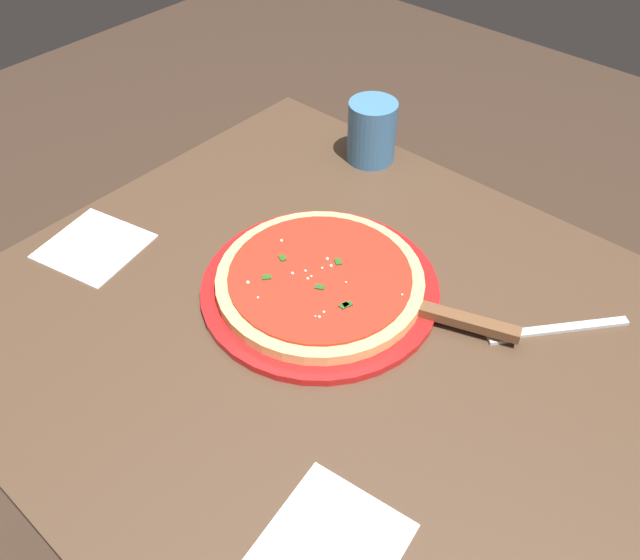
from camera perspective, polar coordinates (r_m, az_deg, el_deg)
ground_plane at (r=1.46m, az=0.08°, el=-23.13°), size 5.00×5.00×0.00m
restaurant_table at (r=0.96m, az=0.12°, el=-9.64°), size 0.86×0.79×0.73m
serving_plate at (r=0.87m, az=0.00°, el=-0.68°), size 0.32×0.32×0.01m
pizza at (r=0.86m, az=-0.00°, el=0.04°), size 0.28×0.28×0.02m
pizza_server at (r=0.84m, az=10.07°, el=-2.93°), size 0.22×0.12×0.01m
cup_tall_drink at (r=1.10m, az=4.54°, el=12.79°), size 0.08×0.08×0.10m
napkin_folded_right at (r=0.68m, az=0.89°, el=-22.22°), size 0.14×0.15×0.00m
napkin_loose_left at (r=1.00m, az=-19.11°, el=2.80°), size 0.16×0.15×0.00m
fork at (r=0.87m, az=19.32°, el=-4.12°), size 0.13×0.15×0.00m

